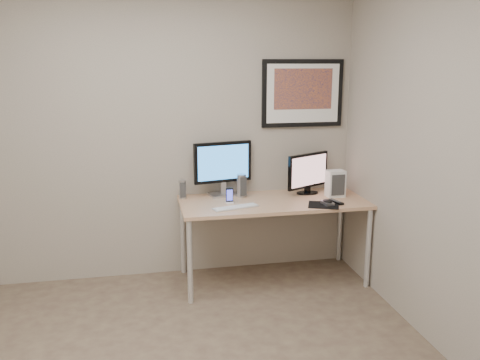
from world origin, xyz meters
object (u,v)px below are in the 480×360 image
(monitor_large, at_px, (223,166))
(keyboard, at_px, (236,207))
(desk, at_px, (273,208))
(monitor_tv, at_px, (308,172))
(speaker_left, at_px, (183,189))
(fan_unit, at_px, (335,184))
(framed_art, at_px, (303,93))
(phone_dock, at_px, (230,196))
(speaker_right, at_px, (241,186))

(monitor_large, distance_m, keyboard, 0.49)
(desk, relative_size, monitor_large, 3.04)
(monitor_large, height_order, keyboard, monitor_large)
(monitor_tv, bearing_deg, desk, 175.65)
(speaker_left, bearing_deg, keyboard, -45.61)
(monitor_large, relative_size, speaker_left, 3.25)
(speaker_left, bearing_deg, monitor_tv, -4.70)
(monitor_large, bearing_deg, monitor_tv, -18.90)
(desk, height_order, speaker_left, speaker_left)
(fan_unit, bearing_deg, framed_art, 122.58)
(desk, distance_m, fan_unit, 0.60)
(desk, relative_size, monitor_tv, 3.69)
(monitor_large, xyz_separation_m, keyboard, (0.04, -0.42, -0.26))
(monitor_tv, distance_m, fan_unit, 0.26)
(monitor_large, distance_m, fan_unit, 1.01)
(monitor_large, xyz_separation_m, monitor_tv, (0.76, -0.10, -0.07))
(monitor_large, relative_size, phone_dock, 3.89)
(phone_dock, bearing_deg, keyboard, -80.26)
(speaker_right, relative_size, phone_dock, 1.50)
(desk, relative_size, keyboard, 4.17)
(speaker_left, bearing_deg, desk, -17.78)
(speaker_right, bearing_deg, monitor_tv, -17.65)
(framed_art, distance_m, keyboard, 1.24)
(keyboard, xyz_separation_m, fan_unit, (0.93, 0.19, 0.11))
(desk, xyz_separation_m, speaker_right, (-0.24, 0.18, 0.17))
(speaker_left, relative_size, phone_dock, 1.19)
(monitor_tv, xyz_separation_m, phone_dock, (-0.75, -0.18, -0.13))
(monitor_tv, xyz_separation_m, fan_unit, (0.21, -0.13, -0.08))
(phone_dock, relative_size, fan_unit, 0.58)
(monitor_large, relative_size, monitor_tv, 1.22)
(monitor_large, xyz_separation_m, speaker_left, (-0.36, -0.02, -0.19))
(monitor_tv, bearing_deg, phone_dock, 165.80)
(framed_art, xyz_separation_m, speaker_left, (-1.11, -0.10, -0.81))
(framed_art, relative_size, monitor_large, 1.42)
(keyboard, bearing_deg, monitor_tv, 8.30)
(monitor_tv, xyz_separation_m, speaker_left, (-1.12, 0.07, -0.12))
(desk, relative_size, fan_unit, 6.79)
(phone_dock, bearing_deg, speaker_right, 54.04)
(framed_art, relative_size, speaker_left, 4.63)
(monitor_large, distance_m, speaker_right, 0.24)
(phone_dock, bearing_deg, monitor_large, 91.52)
(framed_art, xyz_separation_m, fan_unit, (0.22, -0.31, -0.77))
(framed_art, xyz_separation_m, speaker_right, (-0.59, -0.15, -0.79))
(monitor_large, height_order, speaker_left, monitor_large)
(framed_art, bearing_deg, keyboard, -145.10)
(framed_art, relative_size, keyboard, 1.95)
(framed_art, height_order, monitor_large, framed_art)
(framed_art, height_order, fan_unit, framed_art)
(framed_art, bearing_deg, desk, -136.54)
(speaker_right, distance_m, phone_dock, 0.25)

